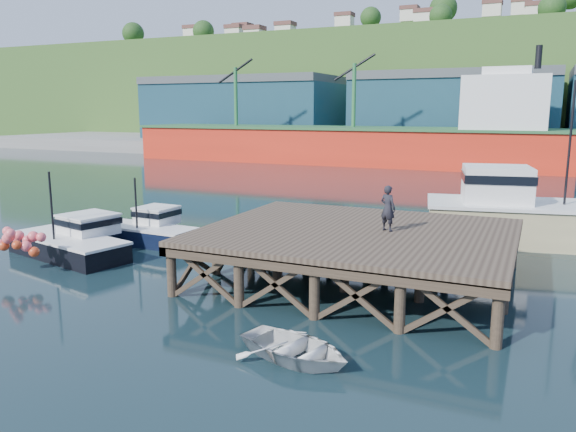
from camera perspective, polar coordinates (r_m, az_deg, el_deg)
The scene contains 12 objects.
ground at distance 25.31m, azimuth -5.05°, elevation -5.00°, with size 300.00×300.00×0.00m, color black.
wharf at distance 22.55m, azimuth 6.94°, elevation -1.91°, with size 12.00×10.00×2.62m.
far_quay at distance 92.19m, azimuth 16.78°, elevation 6.69°, with size 160.00×40.00×2.00m, color gray.
warehouse_left at distance 98.18m, azimuth -4.49°, elevation 10.55°, with size 32.00×16.00×9.00m, color #194153.
warehouse_mid at distance 87.05m, azimuth 16.53°, elevation 10.12°, with size 28.00×16.00×9.00m, color #194153.
cargo_ship at distance 72.26m, azimuth 7.79°, elevation 7.88°, with size 55.50×10.00×13.75m.
hillside at distance 121.88m, azimuth 18.96°, elevation 12.17°, with size 220.00×50.00×22.00m, color #2D511E.
boat_navy at distance 30.22m, azimuth -14.03°, elevation -1.30°, with size 5.69×3.14×3.50m.
boat_black at distance 28.50m, azimuth -21.01°, elevation -2.33°, with size 7.03×5.83×4.11m.
trawler at distance 31.75m, azimuth 24.69°, elevation 0.43°, with size 12.95×6.59×8.27m.
dinghy at distance 15.99m, azimuth 0.77°, elevation -13.26°, with size 2.45×3.43×0.71m, color silver.
dockworker at distance 22.43m, azimuth 10.11°, elevation 0.78°, with size 0.66×0.44×1.82m, color black.
Camera 1 is at (11.95, -21.22, 6.87)m, focal length 35.00 mm.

